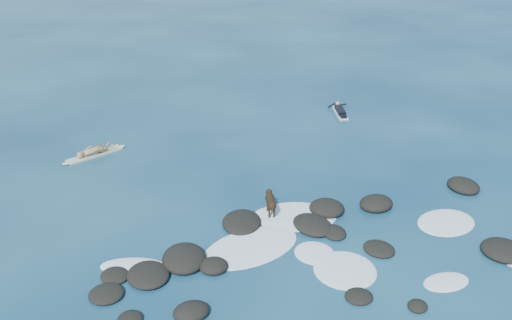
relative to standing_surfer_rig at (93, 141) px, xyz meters
name	(u,v)px	position (x,y,z in m)	size (l,w,h in m)	color
ground	(315,230)	(6.19, -8.58, -0.66)	(160.00, 160.00, 0.00)	#0A2642
reef_rocks	(307,238)	(5.65, -9.05, -0.56)	(14.63, 7.03, 0.50)	black
breaking_foam	(331,246)	(6.23, -9.60, -0.65)	(13.70, 7.11, 0.12)	white
standing_surfer_rig	(93,141)	(0.00, 0.00, 0.00)	(2.80, 1.38, 1.66)	beige
paddling_surfer_rig	(340,111)	(12.13, 0.95, -0.53)	(1.18, 2.19, 0.38)	white
dog	(271,201)	(5.18, -7.11, -0.13)	(0.51, 1.25, 0.80)	black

